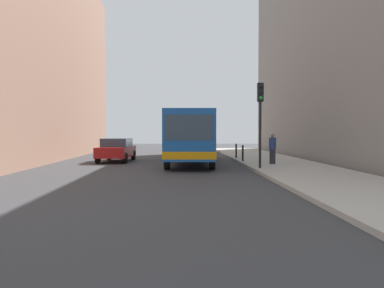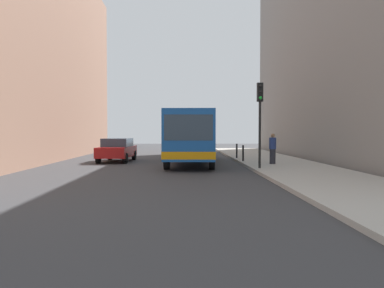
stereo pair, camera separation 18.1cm
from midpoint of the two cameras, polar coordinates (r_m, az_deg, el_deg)
ground_plane at (r=21.72m, az=-0.68°, el=-3.25°), size 80.00×80.00×0.00m
sidewalk at (r=22.44m, az=13.26°, el=-2.94°), size 4.40×40.00×0.15m
building_left at (r=28.50m, az=-25.23°, el=12.63°), size 7.00×32.00×14.70m
building_right at (r=28.87m, az=23.42°, el=13.89°), size 7.00×32.00×16.05m
bus at (r=23.87m, az=0.05°, el=1.36°), size 2.98×11.12×3.00m
car_beside_bus at (r=25.69m, az=-10.49°, el=-0.74°), size 2.04×4.49×1.48m
car_behind_bus at (r=34.72m, az=0.23°, el=-0.05°), size 2.14×4.53×1.48m
traffic_light at (r=19.40m, az=10.00°, el=5.00°), size 0.28×0.33×4.10m
bollard_near at (r=23.88m, az=7.56°, el=-1.30°), size 0.11×0.11×0.95m
bollard_mid at (r=26.58m, az=6.64°, el=-0.98°), size 0.11×0.11×0.95m
pedestrian_near_signal at (r=22.04m, az=11.74°, el=-0.68°), size 0.38×0.38×1.65m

